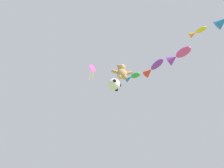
{
  "coord_description": "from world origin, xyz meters",
  "views": [
    {
      "loc": [
        -1.46,
        -2.22,
        1.24
      ],
      "look_at": [
        -0.45,
        6.47,
        10.8
      ],
      "focal_mm": 24.0,
      "sensor_mm": 36.0,
      "label": 1
    }
  ],
  "objects_px": {
    "fish_kite_goldfin": "(197,32)",
    "diamond_kite": "(92,69)",
    "soccer_ball_kite": "(114,85)",
    "fish_kite_violet": "(153,68)",
    "fish_kite_magenta": "(178,56)",
    "teddy_bear_kite": "(122,72)",
    "fish_kite_emerald": "(132,77)"
  },
  "relations": [
    {
      "from": "fish_kite_emerald",
      "to": "fish_kite_goldfin",
      "type": "xyz_separation_m",
      "value": [
        4.7,
        -5.46,
        0.27
      ]
    },
    {
      "from": "fish_kite_magenta",
      "to": "teddy_bear_kite",
      "type": "bearing_deg",
      "value": 159.74
    },
    {
      "from": "fish_kite_violet",
      "to": "fish_kite_emerald",
      "type": "bearing_deg",
      "value": 138.85
    },
    {
      "from": "soccer_ball_kite",
      "to": "fish_kite_emerald",
      "type": "relative_size",
      "value": 0.68
    },
    {
      "from": "teddy_bear_kite",
      "to": "fish_kite_emerald",
      "type": "height_order",
      "value": "fish_kite_emerald"
    },
    {
      "from": "teddy_bear_kite",
      "to": "fish_kite_magenta",
      "type": "relative_size",
      "value": 0.91
    },
    {
      "from": "soccer_ball_kite",
      "to": "fish_kite_violet",
      "type": "relative_size",
      "value": 0.49
    },
    {
      "from": "fish_kite_emerald",
      "to": "fish_kite_violet",
      "type": "distance_m",
      "value": 2.37
    },
    {
      "from": "diamond_kite",
      "to": "fish_kite_violet",
      "type": "bearing_deg",
      "value": -7.18
    },
    {
      "from": "fish_kite_emerald",
      "to": "teddy_bear_kite",
      "type": "bearing_deg",
      "value": -131.06
    },
    {
      "from": "diamond_kite",
      "to": "fish_kite_goldfin",
      "type": "bearing_deg",
      "value": -27.46
    },
    {
      "from": "soccer_ball_kite",
      "to": "fish_kite_violet",
      "type": "bearing_deg",
      "value": -1.88
    },
    {
      "from": "fish_kite_emerald",
      "to": "fish_kite_goldfin",
      "type": "relative_size",
      "value": 1.26
    },
    {
      "from": "teddy_bear_kite",
      "to": "fish_kite_magenta",
      "type": "distance_m",
      "value": 5.3
    },
    {
      "from": "fish_kite_emerald",
      "to": "diamond_kite",
      "type": "bearing_deg",
      "value": -169.67
    },
    {
      "from": "teddy_bear_kite",
      "to": "fish_kite_goldfin",
      "type": "relative_size",
      "value": 1.46
    },
    {
      "from": "fish_kite_magenta",
      "to": "diamond_kite",
      "type": "height_order",
      "value": "diamond_kite"
    },
    {
      "from": "fish_kite_magenta",
      "to": "fish_kite_violet",
      "type": "bearing_deg",
      "value": 131.03
    },
    {
      "from": "fish_kite_goldfin",
      "to": "diamond_kite",
      "type": "distance_m",
      "value": 10.17
    },
    {
      "from": "fish_kite_violet",
      "to": "fish_kite_goldfin",
      "type": "bearing_deg",
      "value": -53.18
    },
    {
      "from": "teddy_bear_kite",
      "to": "fish_kite_magenta",
      "type": "height_order",
      "value": "fish_kite_magenta"
    },
    {
      "from": "fish_kite_emerald",
      "to": "fish_kite_magenta",
      "type": "xyz_separation_m",
      "value": [
        3.46,
        -3.49,
        -0.7
      ]
    },
    {
      "from": "teddy_bear_kite",
      "to": "fish_kite_goldfin",
      "type": "bearing_deg",
      "value": -31.6
    },
    {
      "from": "fish_kite_violet",
      "to": "soccer_ball_kite",
      "type": "bearing_deg",
      "value": 178.12
    },
    {
      "from": "soccer_ball_kite",
      "to": "fish_kite_violet",
      "type": "distance_m",
      "value": 4.84
    },
    {
      "from": "diamond_kite",
      "to": "teddy_bear_kite",
      "type": "bearing_deg",
      "value": -17.37
    },
    {
      "from": "teddy_bear_kite",
      "to": "diamond_kite",
      "type": "bearing_deg",
      "value": 162.63
    },
    {
      "from": "fish_kite_emerald",
      "to": "diamond_kite",
      "type": "distance_m",
      "value": 4.39
    },
    {
      "from": "teddy_bear_kite",
      "to": "diamond_kite",
      "type": "xyz_separation_m",
      "value": [
        -2.84,
        0.89,
        1.12
      ]
    },
    {
      "from": "fish_kite_emerald",
      "to": "fish_kite_violet",
      "type": "height_order",
      "value": "fish_kite_emerald"
    },
    {
      "from": "fish_kite_goldfin",
      "to": "diamond_kite",
      "type": "bearing_deg",
      "value": 152.54
    },
    {
      "from": "fish_kite_violet",
      "to": "diamond_kite",
      "type": "distance_m",
      "value": 6.12
    }
  ]
}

